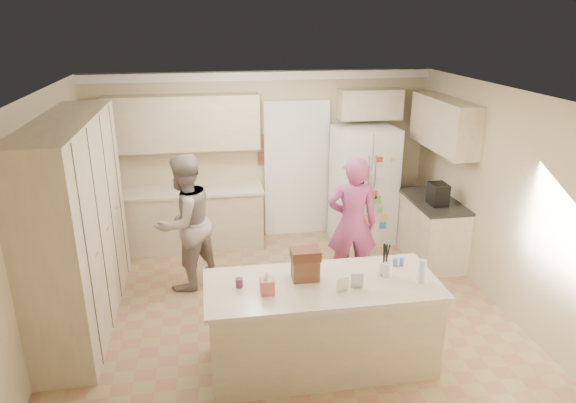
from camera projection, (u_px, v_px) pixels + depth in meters
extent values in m
cube|color=#958053|center=(285.00, 308.00, 6.28)|extent=(5.20, 4.60, 0.02)
cube|color=white|center=(284.00, 92.00, 5.38)|extent=(5.20, 4.60, 0.02)
cube|color=beige|center=(261.00, 156.00, 7.97)|extent=(5.20, 0.02, 2.60)
cube|color=beige|center=(334.00, 320.00, 3.69)|extent=(5.20, 0.02, 2.60)
cube|color=beige|center=(41.00, 222.00, 5.43)|extent=(0.02, 4.60, 2.60)
cube|color=beige|center=(496.00, 196.00, 6.23)|extent=(0.02, 4.60, 2.60)
cube|color=white|center=(260.00, 76.00, 7.51)|extent=(5.20, 0.08, 0.12)
cube|color=beige|center=(78.00, 224.00, 5.71)|extent=(0.60, 2.60, 2.35)
cube|color=beige|center=(190.00, 220.00, 7.80)|extent=(2.20, 0.60, 0.88)
cube|color=beige|center=(188.00, 191.00, 7.64)|extent=(2.24, 0.63, 0.04)
cube|color=beige|center=(183.00, 123.00, 7.42)|extent=(2.20, 0.35, 0.80)
cube|color=black|center=(296.00, 171.00, 8.11)|extent=(0.90, 0.06, 2.10)
cube|color=white|center=(297.00, 171.00, 8.08)|extent=(1.02, 0.03, 2.22)
cube|color=brown|center=(263.00, 141.00, 7.85)|extent=(0.15, 0.02, 0.20)
cube|color=brown|center=(263.00, 158.00, 7.94)|extent=(0.15, 0.02, 0.20)
cube|color=white|center=(363.00, 186.00, 7.89)|extent=(0.94, 0.76, 1.80)
cube|color=gray|center=(370.00, 193.00, 7.56)|extent=(0.02, 0.02, 1.78)
cube|color=black|center=(357.00, 178.00, 7.43)|extent=(0.22, 0.03, 0.35)
cylinder|color=silver|center=(368.00, 184.00, 7.49)|extent=(0.02, 0.02, 0.85)
cylinder|color=silver|center=(375.00, 183.00, 7.50)|extent=(0.02, 0.02, 0.85)
cube|color=beige|center=(370.00, 104.00, 7.78)|extent=(0.95, 0.35, 0.45)
cube|color=beige|center=(431.00, 231.00, 7.40)|extent=(0.60, 1.20, 0.88)
cube|color=#2D2B28|center=(433.00, 201.00, 7.24)|extent=(0.63, 1.24, 0.04)
cube|color=beige|center=(444.00, 124.00, 7.09)|extent=(0.35, 1.50, 0.70)
cube|color=black|center=(438.00, 194.00, 6.99)|extent=(0.22, 0.28, 0.30)
cube|color=beige|center=(321.00, 326.00, 5.13)|extent=(2.20, 0.90, 0.88)
cube|color=beige|center=(322.00, 285.00, 4.98)|extent=(2.28, 0.96, 0.05)
cylinder|color=white|center=(385.00, 268.00, 5.09)|extent=(0.13, 0.13, 0.15)
cube|color=#DF746E|center=(267.00, 286.00, 4.77)|extent=(0.13, 0.13, 0.14)
cone|color=white|center=(267.00, 275.00, 4.73)|extent=(0.08, 0.08, 0.08)
cube|color=brown|center=(305.00, 269.00, 5.00)|extent=(0.26, 0.18, 0.22)
cube|color=#592D1E|center=(305.00, 254.00, 4.95)|extent=(0.28, 0.20, 0.10)
cylinder|color=#59263F|center=(239.00, 283.00, 4.88)|extent=(0.07, 0.07, 0.09)
cube|color=white|center=(343.00, 284.00, 4.78)|extent=(0.12, 0.06, 0.16)
cube|color=silver|center=(357.00, 280.00, 4.85)|extent=(0.12, 0.05, 0.16)
cylinder|color=silver|center=(422.00, 271.00, 4.93)|extent=(0.07, 0.07, 0.24)
cylinder|color=#4B6DAE|center=(395.00, 262.00, 5.28)|extent=(0.05, 0.05, 0.09)
cylinder|color=#4B6DAE|center=(402.00, 262.00, 5.29)|extent=(0.05, 0.05, 0.09)
imported|color=gray|center=(185.00, 223.00, 6.51)|extent=(1.09, 1.08, 1.78)
imported|color=#B4499E|center=(352.00, 223.00, 6.51)|extent=(0.69, 0.51, 1.75)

